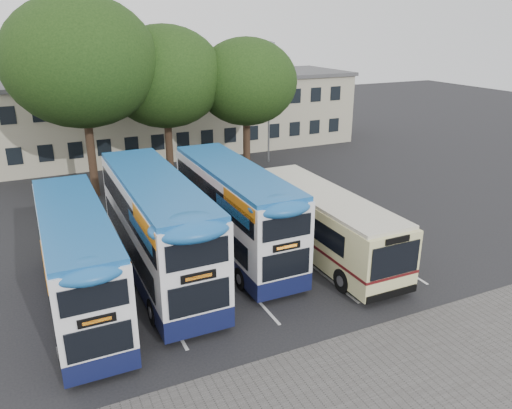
{
  "coord_description": "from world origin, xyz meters",
  "views": [
    {
      "loc": [
        -11.12,
        -14.14,
        10.33
      ],
      "look_at": [
        -2.13,
        5.0,
        2.59
      ],
      "focal_mm": 35.0,
      "sensor_mm": 36.0,
      "label": 1
    }
  ],
  "objects": [
    {
      "name": "tree_mid",
      "position": [
        -2.39,
        18.31,
        7.01
      ],
      "size": [
        7.69,
        7.69,
        10.29
      ],
      "color": "black",
      "rests_on": "ground"
    },
    {
      "name": "tree_right",
      "position": [
        2.92,
        17.29,
        6.55
      ],
      "size": [
        6.87,
        6.87,
        9.49
      ],
      "color": "black",
      "rests_on": "ground"
    },
    {
      "name": "bus_single",
      "position": [
        0.83,
        4.07,
        1.71
      ],
      "size": [
        2.58,
        10.12,
        3.02
      ],
      "color": "beige",
      "rests_on": "ground"
    },
    {
      "name": "tree_left",
      "position": [
        -7.59,
        17.25,
        8.18
      ],
      "size": [
        8.95,
        8.95,
        12.0
      ],
      "color": "black",
      "rests_on": "ground"
    },
    {
      "name": "paving_strip",
      "position": [
        -2.0,
        -5.0,
        0.01
      ],
      "size": [
        40.0,
        6.0,
        0.01
      ],
      "primitive_type": "cube",
      "color": "#595654",
      "rests_on": "ground"
    },
    {
      "name": "bus_dd_left",
      "position": [
        -10.03,
        3.7,
        2.2
      ],
      "size": [
        2.32,
        9.59,
        3.99
      ],
      "color": "#11163E",
      "rests_on": "ground"
    },
    {
      "name": "bay_lines",
      "position": [
        -3.75,
        5.0,
        0.01
      ],
      "size": [
        14.12,
        11.0,
        0.01
      ],
      "color": "silver",
      "rests_on": "ground"
    },
    {
      "name": "bus_dd_mid",
      "position": [
        -6.69,
        5.03,
        2.44
      ],
      "size": [
        2.58,
        10.63,
        4.43
      ],
      "color": "#11163E",
      "rests_on": "ground"
    },
    {
      "name": "depot_building",
      "position": [
        0.0,
        26.99,
        3.15
      ],
      "size": [
        32.4,
        8.4,
        6.2
      ],
      "color": "#A9A388",
      "rests_on": "ground"
    },
    {
      "name": "ground",
      "position": [
        0.0,
        0.0,
        0.0
      ],
      "size": [
        120.0,
        120.0,
        0.0
      ],
      "primitive_type": "plane",
      "color": "black",
      "rests_on": "ground"
    },
    {
      "name": "lamp_post",
      "position": [
        6.0,
        19.97,
        5.08
      ],
      "size": [
        0.25,
        1.05,
        9.06
      ],
      "color": "gray",
      "rests_on": "ground"
    },
    {
      "name": "bus_dd_right",
      "position": [
        -2.86,
        5.83,
        2.32
      ],
      "size": [
        2.45,
        10.1,
        4.21
      ],
      "color": "#11163E",
      "rests_on": "ground"
    }
  ]
}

